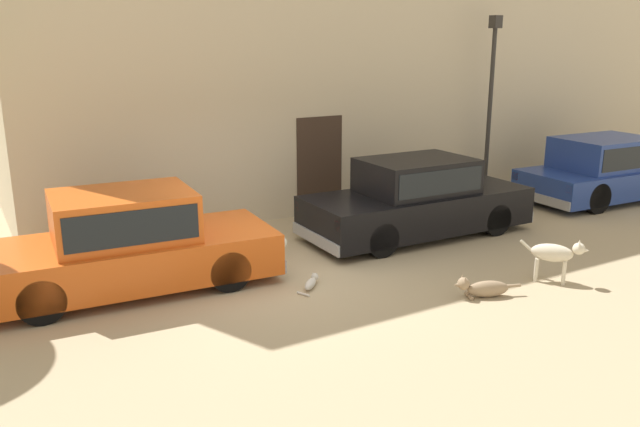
# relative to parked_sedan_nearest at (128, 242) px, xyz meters

# --- Properties ---
(ground_plane) EXTENTS (80.00, 80.00, 0.00)m
(ground_plane) POSITION_rel_parked_sedan_nearest_xyz_m (2.17, -0.77, -0.74)
(ground_plane) COLOR tan
(parked_sedan_nearest) EXTENTS (4.59, 2.05, 1.51)m
(parked_sedan_nearest) POSITION_rel_parked_sedan_nearest_xyz_m (0.00, 0.00, 0.00)
(parked_sedan_nearest) COLOR #D15619
(parked_sedan_nearest) RESTS_ON ground_plane
(parked_sedan_second) EXTENTS (4.61, 1.79, 1.50)m
(parked_sedan_second) POSITION_rel_parked_sedan_nearest_xyz_m (5.49, -0.01, 0.00)
(parked_sedan_second) COLOR black
(parked_sedan_second) RESTS_ON ground_plane
(parked_sedan_third) EXTENTS (4.60, 2.03, 1.48)m
(parked_sedan_third) POSITION_rel_parked_sedan_nearest_xyz_m (11.16, 0.04, 0.00)
(parked_sedan_third) COLOR navy
(parked_sedan_third) RESTS_ON ground_plane
(apartment_block) EXTENTS (17.14, 6.31, 8.21)m
(apartment_block) POSITION_rel_parked_sedan_nearest_xyz_m (7.27, 5.50, 3.37)
(apartment_block) COLOR beige
(apartment_block) RESTS_ON ground_plane
(stray_dog_spotted) EXTENTS (0.68, 0.86, 0.71)m
(stray_dog_spotted) POSITION_rel_parked_sedan_nearest_xyz_m (5.79, -3.06, -0.28)
(stray_dog_spotted) COLOR beige
(stray_dog_spotted) RESTS_ON ground_plane
(stray_dog_tan) EXTENTS (0.99, 0.45, 0.35)m
(stray_dog_tan) POSITION_rel_parked_sedan_nearest_xyz_m (4.39, -2.97, -0.59)
(stray_dog_tan) COLOR #997F60
(stray_dog_tan) RESTS_ON ground_plane
(stray_cat) EXTENTS (0.53, 0.54, 0.16)m
(stray_cat) POSITION_rel_parked_sedan_nearest_xyz_m (2.39, -1.36, -0.66)
(stray_cat) COLOR beige
(stray_cat) RESTS_ON ground_plane
(street_lamp) EXTENTS (0.22, 0.22, 4.19)m
(street_lamp) POSITION_rel_parked_sedan_nearest_xyz_m (8.94, 1.72, 1.91)
(street_lamp) COLOR #2D2B28
(street_lamp) RESTS_ON ground_plane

